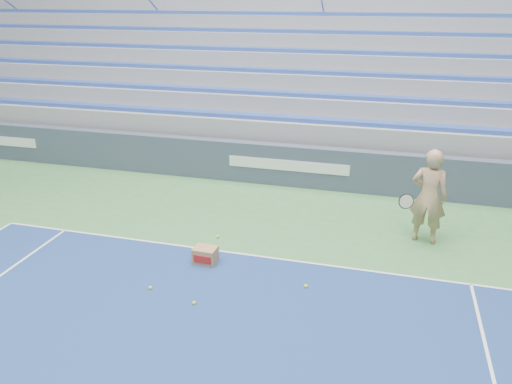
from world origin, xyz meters
TOP-DOWN VIEW (x-y plane):
  - sponsor_barrier at (0.00, 15.88)m, footprint 30.00×0.32m
  - bleachers at (0.00, 21.60)m, footprint 31.00×9.15m
  - tennis_player at (3.36, 13.45)m, footprint 1.01×0.92m
  - ball_box at (-0.68, 11.39)m, footprint 0.44×0.35m
  - tennis_ball_0 at (1.32, 11.03)m, footprint 0.07×0.07m
  - tennis_ball_1 at (-1.28, 10.27)m, footprint 0.07×0.07m
  - tennis_ball_2 at (-0.80, 12.43)m, footprint 0.07×0.07m
  - tennis_ball_3 at (-0.38, 10.05)m, footprint 0.07×0.07m

SIDE VIEW (x-z plane):
  - tennis_ball_0 at x=1.32m, z-range 0.00..0.07m
  - tennis_ball_1 at x=-1.28m, z-range 0.00..0.07m
  - tennis_ball_2 at x=-0.80m, z-range 0.00..0.07m
  - tennis_ball_3 at x=-0.38m, z-range 0.00..0.07m
  - ball_box at x=-0.68m, z-range 0.00..0.32m
  - sponsor_barrier at x=0.00m, z-range 0.00..1.10m
  - tennis_player at x=3.36m, z-range 0.00..1.98m
  - bleachers at x=0.00m, z-range -1.29..6.01m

